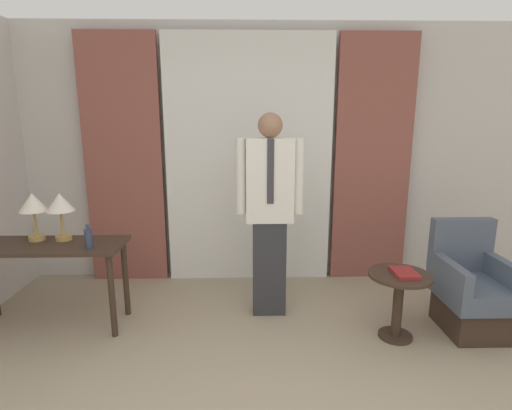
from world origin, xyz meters
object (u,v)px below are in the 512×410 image
object	(u,v)px
bottle_near_edge	(89,238)
desk	(46,257)
side_table	(399,295)
book	(404,273)
table_lamp_right	(60,205)
table_lamp_left	(33,205)
person	(270,207)
armchair	(471,291)

from	to	relation	value
bottle_near_edge	desk	bearing A→B (deg)	164.18
side_table	book	distance (m)	0.19
book	table_lamp_right	bearing A→B (deg)	172.23
table_lamp_left	person	world-z (taller)	person
desk	side_table	distance (m)	2.89
bottle_near_edge	side_table	distance (m)	2.50
person	desk	bearing A→B (deg)	-174.08
desk	bottle_near_edge	xyz separation A→B (m)	(0.41, -0.12, 0.20)
book	person	bearing A→B (deg)	155.85
person	book	distance (m)	1.21
desk	armchair	xyz separation A→B (m)	(3.53, -0.13, -0.28)
desk	person	world-z (taller)	person
table_lamp_left	bottle_near_edge	xyz separation A→B (m)	(0.53, -0.23, -0.22)
armchair	desk	bearing A→B (deg)	177.88
person	table_lamp_left	bearing A→B (deg)	-177.60
book	bottle_near_edge	bearing A→B (deg)	176.50
table_lamp_left	table_lamp_right	size ratio (longest dim) A/B	1.00
bottle_near_edge	book	bearing A→B (deg)	-3.50
table_lamp_right	armchair	size ratio (longest dim) A/B	0.45
bottle_near_edge	armchair	bearing A→B (deg)	-0.24
person	book	size ratio (longest dim) A/B	7.27
person	side_table	bearing A→B (deg)	-24.12
table_lamp_left	side_table	size ratio (longest dim) A/B	0.74
desk	bottle_near_edge	world-z (taller)	bottle_near_edge
table_lamp_left	person	size ratio (longest dim) A/B	0.23
side_table	book	xyz separation A→B (m)	(0.03, -0.01, 0.19)
bottle_near_edge	book	xyz separation A→B (m)	(2.48, -0.15, -0.25)
table_lamp_left	book	world-z (taller)	table_lamp_left
desk	person	size ratio (longest dim) A/B	0.72
table_lamp_right	armchair	xyz separation A→B (m)	(3.42, -0.24, -0.70)
table_lamp_left	armchair	distance (m)	3.71
book	armchair	bearing A→B (deg)	12.40
table_lamp_left	bottle_near_edge	world-z (taller)	table_lamp_left
table_lamp_left	person	xyz separation A→B (m)	(1.98, 0.08, -0.05)
table_lamp_left	armchair	world-z (taller)	table_lamp_left
armchair	side_table	xyz separation A→B (m)	(-0.66, -0.13, 0.04)
desk	table_lamp_left	distance (m)	0.44
bottle_near_edge	armchair	size ratio (longest dim) A/B	0.22
table_lamp_left	bottle_near_edge	distance (m)	0.61
side_table	table_lamp_left	bearing A→B (deg)	172.97
table_lamp_right	book	distance (m)	2.85
table_lamp_left	person	bearing A→B (deg)	2.40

